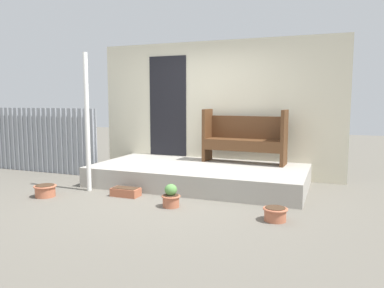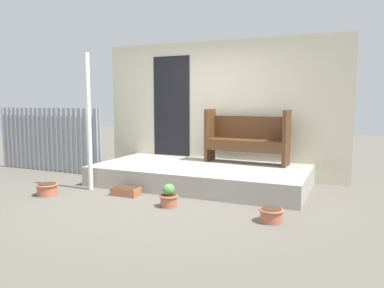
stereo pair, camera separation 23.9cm
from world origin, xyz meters
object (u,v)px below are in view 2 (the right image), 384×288
object	(u,v)px
bench	(247,136)
flower_pot_left	(47,189)
flower_pot_right	(271,214)
flower_pot_middle	(169,197)
planter_box_rect	(126,191)
support_post	(89,123)

from	to	relation	value
bench	flower_pot_left	size ratio (longest dim) A/B	4.45
bench	flower_pot_right	bearing A→B (deg)	-64.03
bench	flower_pot_middle	distance (m)	2.21
flower_pot_left	flower_pot_middle	distance (m)	2.04
flower_pot_middle	planter_box_rect	world-z (taller)	flower_pot_middle
flower_pot_right	flower_pot_left	bearing A→B (deg)	-178.33
flower_pot_right	planter_box_rect	bearing A→B (deg)	170.97
bench	planter_box_rect	size ratio (longest dim) A/B	3.48
support_post	planter_box_rect	bearing A→B (deg)	-7.33
support_post	flower_pot_middle	xyz separation A→B (m)	(1.64, -0.38, -0.97)
flower_pot_right	planter_box_rect	world-z (taller)	flower_pot_right
bench	flower_pot_left	distance (m)	3.48
support_post	bench	bearing A→B (deg)	36.85
support_post	planter_box_rect	xyz separation A→B (m)	(0.74, -0.10, -1.04)
planter_box_rect	support_post	bearing A→B (deg)	172.67
bench	flower_pot_middle	bearing A→B (deg)	-102.19
flower_pot_left	flower_pot_middle	bearing A→B (deg)	5.30
flower_pot_right	support_post	bearing A→B (deg)	171.38
flower_pot_right	flower_pot_middle	bearing A→B (deg)	176.53
bench	flower_pot_middle	world-z (taller)	bench
bench	flower_pot_middle	xyz separation A→B (m)	(-0.55, -2.02, -0.69)
flower_pot_left	flower_pot_right	distance (m)	3.47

